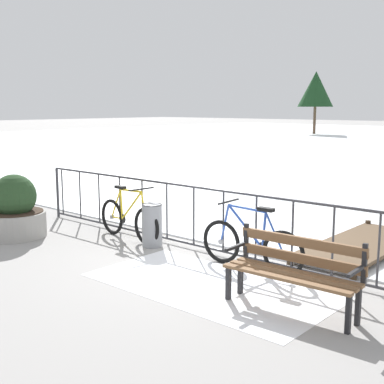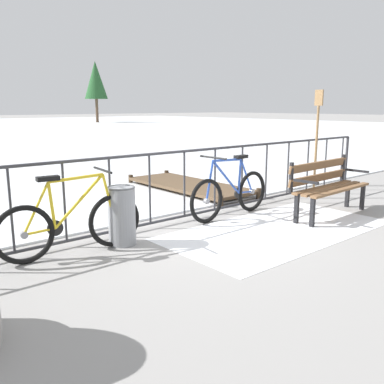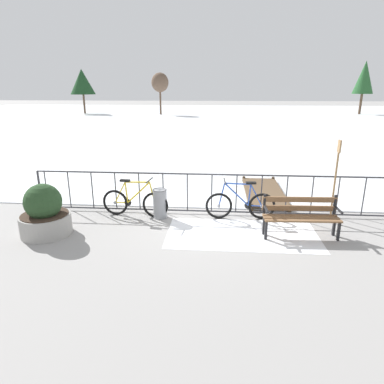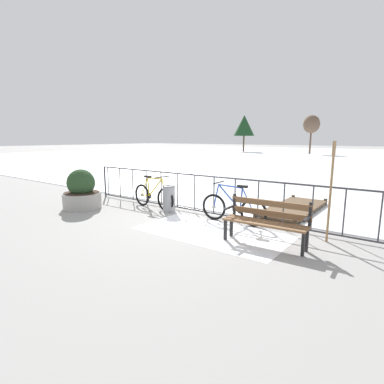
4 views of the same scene
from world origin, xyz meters
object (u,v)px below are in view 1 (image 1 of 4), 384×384
bicycle_second (128,219)px  planter_with_shrub (15,211)px  bicycle_near_railing (251,245)px  park_bench (294,267)px  trash_bin (152,225)px

bicycle_second → planter_with_shrub: bearing=-144.3°
bicycle_near_railing → park_bench: (1.22, -0.90, 0.14)m
planter_with_shrub → trash_bin: planter_with_shrub is taller
trash_bin → planter_with_shrub: bearing=-153.2°
park_bench → trash_bin: size_ratio=2.21×
bicycle_near_railing → trash_bin: bicycle_near_railing is taller
bicycle_near_railing → planter_with_shrub: size_ratio=1.49×
bicycle_near_railing → trash_bin: bearing=-177.9°
planter_with_shrub → trash_bin: bearing=26.8°
bicycle_near_railing → planter_with_shrub: 4.50m
bicycle_near_railing → bicycle_second: 2.62m
bicycle_near_railing → trash_bin: size_ratio=2.34×
bicycle_second → planter_with_shrub: planter_with_shrub is taller
bicycle_near_railing → bicycle_second: (-2.62, -0.04, 0.00)m
planter_with_shrub → bicycle_near_railing: bearing=16.2°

